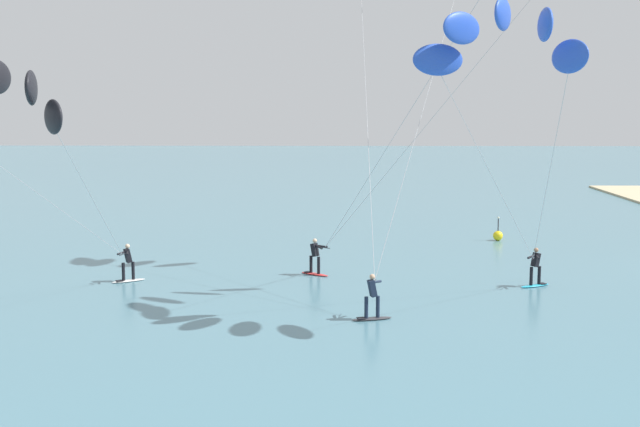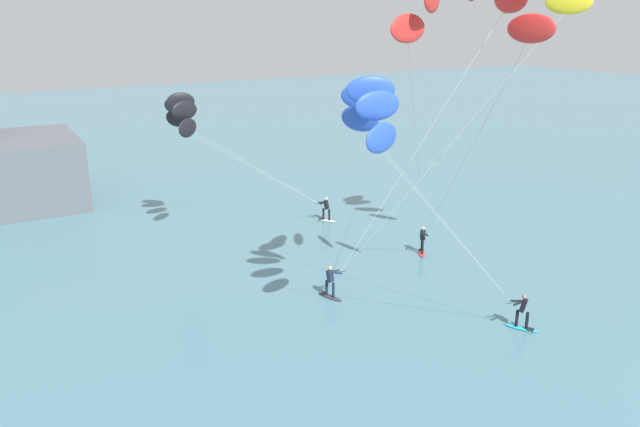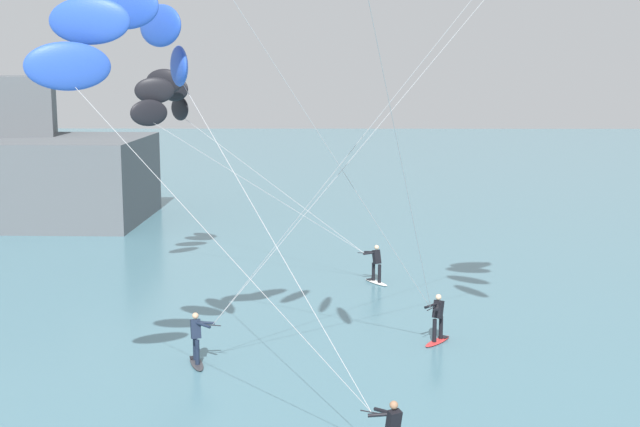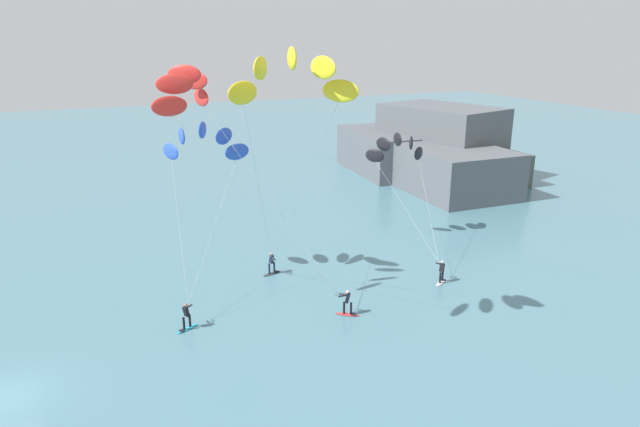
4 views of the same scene
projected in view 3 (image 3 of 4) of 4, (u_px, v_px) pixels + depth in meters
name	position (u px, v px, depth m)	size (l,w,h in m)	color
kitesurfer_far_out	(137.00, 52.00, 21.55)	(8.88, 6.68, 11.23)	#23ADD1
kitesurfer_downwind	(174.00, 104.00, 37.93)	(10.85, 5.14, 9.11)	white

